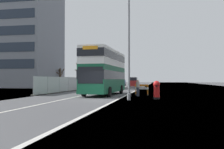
# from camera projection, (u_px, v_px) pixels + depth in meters

# --- Properties ---
(ground) EXTENTS (140.00, 280.00, 0.10)m
(ground) POSITION_uv_depth(u_px,v_px,m) (100.00, 101.00, 20.47)
(ground) COLOR #424244
(double_decker_bus) EXTENTS (3.20, 10.59, 4.89)m
(double_decker_bus) POSITION_uv_depth(u_px,v_px,m) (105.00, 71.00, 27.50)
(double_decker_bus) COLOR #145638
(double_decker_bus) RESTS_ON ground
(lamppost_foreground) EXTENTS (0.29, 0.70, 9.49)m
(lamppost_foreground) POSITION_uv_depth(u_px,v_px,m) (129.00, 45.00, 20.42)
(lamppost_foreground) COLOR gray
(lamppost_foreground) RESTS_ON ground
(red_pillar_postbox) EXTENTS (0.59, 0.59, 1.58)m
(red_pillar_postbox) POSITION_uv_depth(u_px,v_px,m) (157.00, 89.00, 21.30)
(red_pillar_postbox) COLOR black
(red_pillar_postbox) RESTS_ON ground
(roadworks_barrier) EXTENTS (1.50, 0.62, 1.16)m
(roadworks_barrier) POSITION_uv_depth(u_px,v_px,m) (142.00, 89.00, 26.96)
(roadworks_barrier) COLOR orange
(roadworks_barrier) RESTS_ON ground
(construction_site_fence) EXTENTS (0.44, 27.40, 2.08)m
(construction_site_fence) POSITION_uv_depth(u_px,v_px,m) (76.00, 84.00, 39.05)
(construction_site_fence) COLOR #A8AAAD
(construction_site_fence) RESTS_ON ground
(car_oncoming_near) EXTENTS (2.00, 4.11, 2.25)m
(car_oncoming_near) POSITION_uv_depth(u_px,v_px,m) (95.00, 83.00, 42.36)
(car_oncoming_near) COLOR silver
(car_oncoming_near) RESTS_ON ground
(car_receding_mid) EXTENTS (2.00, 4.53, 2.37)m
(car_receding_mid) POSITION_uv_depth(u_px,v_px,m) (106.00, 83.00, 49.44)
(car_receding_mid) COLOR maroon
(car_receding_mid) RESTS_ON ground
(car_receding_far) EXTENTS (2.08, 4.51, 2.21)m
(car_receding_far) POSITION_uv_depth(u_px,v_px,m) (133.00, 82.00, 57.81)
(car_receding_far) COLOR maroon
(car_receding_far) RESTS_ON ground
(car_far_side) EXTENTS (1.96, 4.19, 2.18)m
(car_far_side) POSITION_uv_depth(u_px,v_px,m) (121.00, 82.00, 67.41)
(car_far_side) COLOR navy
(car_far_side) RESTS_ON ground
(bare_tree_far_verge_near) EXTENTS (2.46, 2.72, 4.64)m
(bare_tree_far_verge_near) POSITION_uv_depth(u_px,v_px,m) (60.00, 76.00, 56.89)
(bare_tree_far_verge_near) COLOR #4C3D2D
(bare_tree_far_verge_near) RESTS_ON ground
(bare_tree_far_verge_mid) EXTENTS (2.49, 3.33, 5.45)m
(bare_tree_far_verge_mid) POSITION_uv_depth(u_px,v_px,m) (80.00, 75.00, 56.25)
(bare_tree_far_verge_mid) COLOR #4C3D2D
(bare_tree_far_verge_mid) RESTS_ON ground
(bare_tree_far_verge_far) EXTENTS (2.02, 2.48, 4.01)m
(bare_tree_far_verge_far) POSITION_uv_depth(u_px,v_px,m) (89.00, 78.00, 71.64)
(bare_tree_far_verge_far) COLOR #4C3D2D
(bare_tree_far_verge_far) RESTS_ON ground
(pedestrian_at_kerb) EXTENTS (0.34, 0.34, 1.67)m
(pedestrian_at_kerb) POSITION_uv_depth(u_px,v_px,m) (138.00, 88.00, 25.25)
(pedestrian_at_kerb) COLOR #2D3342
(pedestrian_at_kerb) RESTS_ON ground
(backdrop_office_block) EXTENTS (20.28, 14.12, 26.25)m
(backdrop_office_block) POSITION_uv_depth(u_px,v_px,m) (11.00, 29.00, 56.43)
(backdrop_office_block) COLOR gray
(backdrop_office_block) RESTS_ON ground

